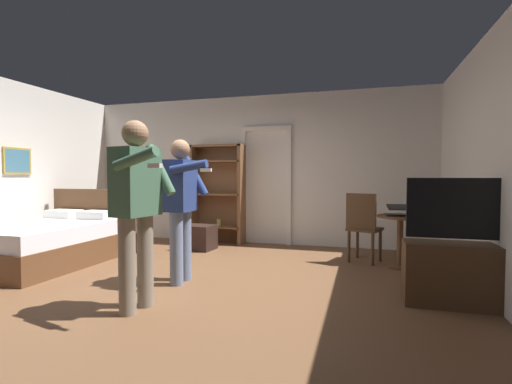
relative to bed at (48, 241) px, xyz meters
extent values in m
plane|color=brown|center=(2.30, -0.33, -0.30)|extent=(6.98, 6.98, 0.00)
cube|color=silver|center=(2.30, 2.39, 1.04)|extent=(6.59, 0.12, 2.70)
cube|color=#B2933F|center=(-0.86, 0.28, 1.16)|extent=(0.03, 0.47, 0.41)
cube|color=teal|center=(-0.85, 0.28, 1.16)|extent=(0.01, 0.41, 0.35)
cube|color=silver|center=(5.53, -0.33, 1.04)|extent=(0.12, 5.57, 2.70)
cube|color=white|center=(2.16, 2.31, 0.72)|extent=(0.08, 0.08, 2.05)
cube|color=white|center=(3.01, 2.31, 0.72)|extent=(0.08, 0.08, 2.05)
cube|color=white|center=(2.58, 2.31, 1.79)|extent=(0.93, 0.08, 0.08)
cube|color=brown|center=(0.00, -0.08, -0.13)|extent=(1.45, 1.99, 0.35)
cube|color=white|center=(0.00, -0.08, 0.16)|extent=(1.39, 1.93, 0.22)
cube|color=brown|center=(0.00, 0.87, 0.21)|extent=(1.45, 0.08, 1.02)
cube|color=white|center=(-0.32, 0.61, 0.33)|extent=(0.50, 0.34, 0.12)
cube|color=white|center=(0.32, 0.61, 0.33)|extent=(0.50, 0.34, 0.12)
cube|color=brown|center=(1.24, 2.13, 0.60)|extent=(0.06, 0.32, 1.80)
cube|color=brown|center=(2.18, 2.13, 0.60)|extent=(0.06, 0.32, 1.80)
cube|color=brown|center=(1.71, 2.13, 1.48)|extent=(1.00, 0.32, 0.04)
cube|color=brown|center=(1.71, 2.28, 0.60)|extent=(1.00, 0.02, 1.80)
cube|color=brown|center=(1.71, 2.13, 0.00)|extent=(0.94, 0.32, 0.03)
cylinder|color=#AEB65D|center=(1.73, 2.13, 0.07)|extent=(0.07, 0.07, 0.12)
cube|color=brown|center=(1.71, 2.13, 0.60)|extent=(0.94, 0.32, 0.03)
cube|color=brown|center=(1.71, 2.13, 1.20)|extent=(0.94, 0.32, 0.03)
cube|color=#4C331E|center=(5.17, -0.30, -0.01)|extent=(1.02, 0.40, 0.59)
cube|color=black|center=(5.17, -0.32, 0.62)|extent=(0.98, 0.05, 0.57)
cube|color=#54715A|center=(5.17, -0.29, 0.62)|extent=(0.92, 0.01, 0.51)
cylinder|color=brown|center=(4.76, 1.10, 0.03)|extent=(0.08, 0.08, 0.67)
cylinder|color=brown|center=(4.76, 1.10, -0.29)|extent=(0.36, 0.36, 0.03)
cylinder|color=brown|center=(4.76, 1.10, 0.38)|extent=(0.60, 0.60, 0.03)
cube|color=black|center=(4.73, 1.10, 0.41)|extent=(0.34, 0.26, 0.02)
cube|color=black|center=(4.74, 0.98, 0.52)|extent=(0.34, 0.23, 0.07)
cube|color=navy|center=(4.74, 0.99, 0.52)|extent=(0.31, 0.20, 0.05)
cylinder|color=#224214|center=(4.90, 1.02, 0.51)|extent=(0.06, 0.06, 0.23)
cylinder|color=#224214|center=(4.90, 1.02, 0.66)|extent=(0.03, 0.03, 0.06)
cylinder|color=#4C331E|center=(4.52, 1.44, -0.08)|extent=(0.04, 0.04, 0.45)
cylinder|color=#4C331E|center=(4.20, 1.55, -0.08)|extent=(0.04, 0.04, 0.45)
cylinder|color=#4C331E|center=(4.41, 1.11, -0.08)|extent=(0.04, 0.04, 0.45)
cylinder|color=#4C331E|center=(4.09, 1.23, -0.08)|extent=(0.04, 0.04, 0.45)
cube|color=#4C331E|center=(4.31, 1.33, 0.17)|extent=(0.53, 0.53, 0.04)
cube|color=#4C331E|center=(4.25, 1.17, 0.44)|extent=(0.41, 0.18, 0.50)
cylinder|color=gray|center=(2.31, -1.14, 0.13)|extent=(0.15, 0.15, 0.87)
cylinder|color=gray|center=(2.28, -1.37, 0.13)|extent=(0.15, 0.15, 0.87)
cube|color=#3F664C|center=(2.29, -1.26, 0.87)|extent=(0.32, 0.45, 0.62)
sphere|color=#936B4C|center=(2.29, -1.26, 1.31)|extent=(0.24, 0.24, 0.24)
cylinder|color=#3F664C|center=(2.42, -1.04, 0.98)|extent=(0.35, 0.14, 0.50)
cylinder|color=#3F664C|center=(2.48, -1.52, 1.07)|extent=(0.46, 0.15, 0.20)
cube|color=white|center=(2.69, -1.58, 1.01)|extent=(0.12, 0.05, 0.04)
cylinder|color=slate|center=(2.26, -0.23, 0.11)|extent=(0.15, 0.15, 0.83)
cylinder|color=slate|center=(2.26, -0.45, 0.11)|extent=(0.15, 0.15, 0.83)
cube|color=navy|center=(2.26, -0.34, 0.82)|extent=(0.27, 0.39, 0.59)
sphere|color=#936B4C|center=(2.26, -0.34, 1.23)|extent=(0.22, 0.22, 0.22)
cylinder|color=navy|center=(2.35, -0.12, 0.92)|extent=(0.33, 0.09, 0.47)
cylinder|color=navy|center=(2.47, -0.55, 1.03)|extent=(0.43, 0.10, 0.16)
cube|color=white|center=(2.69, -0.57, 0.99)|extent=(0.12, 0.04, 0.04)
cube|color=#4C1919|center=(0.72, 1.04, -0.14)|extent=(0.49, 0.38, 0.33)
cube|color=black|center=(1.65, 1.47, -0.10)|extent=(0.53, 0.45, 0.41)
camera|label=1|loc=(4.27, -4.14, 0.92)|focal=25.80mm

